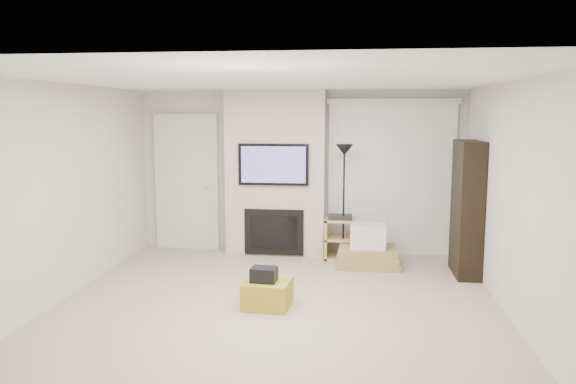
# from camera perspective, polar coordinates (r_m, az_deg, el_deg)

# --- Properties ---
(floor) EXTENTS (5.00, 5.50, 0.00)m
(floor) POSITION_cam_1_polar(r_m,az_deg,el_deg) (6.33, -1.31, -11.90)
(floor) COLOR tan
(floor) RESTS_ON ground
(ceiling) EXTENTS (5.00, 5.50, 0.00)m
(ceiling) POSITION_cam_1_polar(r_m,az_deg,el_deg) (5.96, -1.39, 11.32)
(ceiling) COLOR white
(ceiling) RESTS_ON wall_back
(wall_back) EXTENTS (5.00, 0.00, 2.50)m
(wall_back) POSITION_cam_1_polar(r_m,az_deg,el_deg) (8.73, 1.21, 2.06)
(wall_back) COLOR beige
(wall_back) RESTS_ON ground
(wall_front) EXTENTS (5.00, 0.00, 2.50)m
(wall_front) POSITION_cam_1_polar(r_m,az_deg,el_deg) (3.38, -8.03, -7.65)
(wall_front) COLOR beige
(wall_front) RESTS_ON ground
(wall_left) EXTENTS (0.00, 5.50, 2.50)m
(wall_left) POSITION_cam_1_polar(r_m,az_deg,el_deg) (6.84, -22.57, -0.22)
(wall_left) COLOR beige
(wall_left) RESTS_ON ground
(wall_right) EXTENTS (0.00, 5.50, 2.50)m
(wall_right) POSITION_cam_1_polar(r_m,az_deg,el_deg) (6.19, 22.23, -1.01)
(wall_right) COLOR beige
(wall_right) RESTS_ON ground
(hvac_vent) EXTENTS (0.35, 0.18, 0.01)m
(hvac_vent) POSITION_cam_1_polar(r_m,az_deg,el_deg) (6.72, 3.04, 10.91)
(hvac_vent) COLOR silver
(hvac_vent) RESTS_ON ceiling
(ottoman) EXTENTS (0.54, 0.54, 0.30)m
(ottoman) POSITION_cam_1_polar(r_m,az_deg,el_deg) (6.40, -2.09, -10.26)
(ottoman) COLOR #A99525
(ottoman) RESTS_ON floor
(black_bag) EXTENTS (0.30, 0.24, 0.16)m
(black_bag) POSITION_cam_1_polar(r_m,az_deg,el_deg) (6.30, -2.45, -8.37)
(black_bag) COLOR black
(black_bag) RESTS_ON ottoman
(fireplace_wall) EXTENTS (1.50, 0.47, 2.50)m
(fireplace_wall) POSITION_cam_1_polar(r_m,az_deg,el_deg) (8.57, -1.26, 1.85)
(fireplace_wall) COLOR beige
(fireplace_wall) RESTS_ON floor
(entry_door) EXTENTS (1.02, 0.11, 2.14)m
(entry_door) POSITION_cam_1_polar(r_m,az_deg,el_deg) (9.07, -10.21, 0.92)
(entry_door) COLOR silver
(entry_door) RESTS_ON floor
(vertical_blinds) EXTENTS (1.98, 0.10, 2.37)m
(vertical_blinds) POSITION_cam_1_polar(r_m,az_deg,el_deg) (8.65, 10.44, 2.03)
(vertical_blinds) COLOR silver
(vertical_blinds) RESTS_ON floor
(floor_lamp) EXTENTS (0.25, 0.25, 1.71)m
(floor_lamp) POSITION_cam_1_polar(r_m,az_deg,el_deg) (8.20, 5.72, 2.31)
(floor_lamp) COLOR black
(floor_lamp) RESTS_ON floor
(av_stand) EXTENTS (0.45, 0.38, 0.66)m
(av_stand) POSITION_cam_1_polar(r_m,az_deg,el_deg) (8.41, 5.30, -4.45)
(av_stand) COLOR tan
(av_stand) RESTS_ON floor
(box_stack) EXTENTS (0.90, 0.69, 0.60)m
(box_stack) POSITION_cam_1_polar(r_m,az_deg,el_deg) (8.09, 8.10, -5.86)
(box_stack) COLOR #9F8150
(box_stack) RESTS_ON floor
(bookshelf) EXTENTS (0.30, 0.80, 1.80)m
(bookshelf) POSITION_cam_1_polar(r_m,az_deg,el_deg) (7.82, 17.72, -1.60)
(bookshelf) COLOR black
(bookshelf) RESTS_ON floor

